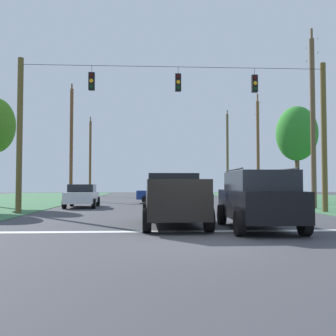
{
  "coord_description": "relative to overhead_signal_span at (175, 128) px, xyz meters",
  "views": [
    {
      "loc": [
        -1.4,
        -9.94,
        1.56
      ],
      "look_at": [
        -0.24,
        12.36,
        2.5
      ],
      "focal_mm": 40.19,
      "sensor_mm": 36.0,
      "label": 1
    }
  ],
  "objects": [
    {
      "name": "distant_car_far_parked",
      "position": [
        -0.23,
        10.19,
        -3.76
      ],
      "size": [
        4.31,
        2.04,
        1.52
      ],
      "color": "navy",
      "rests_on": "ground"
    },
    {
      "name": "lane_dash_2",
      "position": [
        -0.03,
        11.5,
        -4.54
      ],
      "size": [
        2.5,
        0.15,
        0.01
      ],
      "primitive_type": "cube",
      "rotation": [
        0.0,
        0.0,
        1.57
      ],
      "color": "white",
      "rests_on": "ground"
    },
    {
      "name": "utility_pole_far_left",
      "position": [
        -8.75,
        15.79,
        0.99
      ],
      "size": [
        0.31,
        1.57,
        11.12
      ],
      "color": "brown",
      "rests_on": "ground"
    },
    {
      "name": "distant_car_crossing_white",
      "position": [
        1.52,
        15.01,
        -3.76
      ],
      "size": [
        2.35,
        4.45,
        1.52
      ],
      "color": "silver",
      "rests_on": "ground"
    },
    {
      "name": "ground_plane",
      "position": [
        -0.03,
        -10.17,
        -4.55
      ],
      "size": [
        120.0,
        120.0,
        0.0
      ],
      "primitive_type": "plane",
      "color": "#3D3D42"
    },
    {
      "name": "pickup_truck",
      "position": [
        -0.5,
        -6.12,
        -3.58
      ],
      "size": [
        2.34,
        5.43,
        1.95
      ],
      "color": "black",
      "rests_on": "ground"
    },
    {
      "name": "utility_pole_near_left",
      "position": [
        9.05,
        29.16,
        1.01
      ],
      "size": [
        0.31,
        1.56,
        11.38
      ],
      "color": "brown",
      "rests_on": "ground"
    },
    {
      "name": "suv_black",
      "position": [
        2.31,
        -7.45,
        -3.49
      ],
      "size": [
        2.33,
        4.86,
        2.05
      ],
      "color": "black",
      "rests_on": "ground"
    },
    {
      "name": "stop_bar_stripe",
      "position": [
        -0.03,
        -7.8,
        -4.54
      ],
      "size": [
        14.29,
        0.45,
        0.01
      ],
      "primitive_type": "cube",
      "color": "white",
      "rests_on": "ground"
    },
    {
      "name": "distant_car_oncoming",
      "position": [
        -5.8,
        5.02,
        -3.76
      ],
      "size": [
        2.15,
        4.36,
        1.52
      ],
      "color": "silver",
      "rests_on": "ground"
    },
    {
      "name": "tree_roadside_right",
      "position": [
        10.27,
        8.84,
        0.95
      ],
      "size": [
        3.22,
        3.22,
        7.7
      ],
      "color": "brown",
      "rests_on": "ground"
    },
    {
      "name": "utility_pole_mid_right",
      "position": [
        8.94,
        2.93,
        1.1
      ],
      "size": [
        0.32,
        1.77,
        11.45
      ],
      "color": "brown",
      "rests_on": "ground"
    },
    {
      "name": "lane_dash_3",
      "position": [
        -0.03,
        19.96,
        -4.54
      ],
      "size": [
        2.5,
        0.15,
        0.01
      ],
      "primitive_type": "cube",
      "rotation": [
        0.0,
        0.0,
        1.57
      ],
      "color": "white",
      "rests_on": "ground"
    },
    {
      "name": "utility_pole_far_right",
      "position": [
        9.28,
        16.01,
        0.57
      ],
      "size": [
        0.3,
        1.93,
        10.43
      ],
      "color": "brown",
      "rests_on": "ground"
    },
    {
      "name": "overhead_signal_span",
      "position": [
        0.0,
        0.0,
        0.0
      ],
      "size": [
        16.76,
        0.31,
        8.26
      ],
      "color": "brown",
      "rests_on": "ground"
    },
    {
      "name": "utility_pole_distant_right",
      "position": [
        -8.99,
        28.91,
        0.45
      ],
      "size": [
        0.3,
        1.63,
        10.28
      ],
      "color": "brown",
      "rests_on": "ground"
    },
    {
      "name": "lane_dash_1",
      "position": [
        -0.03,
        5.79,
        -4.54
      ],
      "size": [
        2.5,
        0.15,
        0.01
      ],
      "primitive_type": "cube",
      "rotation": [
        0.0,
        0.0,
        1.57
      ],
      "color": "white",
      "rests_on": "ground"
    },
    {
      "name": "lane_dash_0",
      "position": [
        -0.03,
        -1.8,
        -4.54
      ],
      "size": [
        2.5,
        0.15,
        0.01
      ],
      "primitive_type": "cube",
      "rotation": [
        0.0,
        0.0,
        1.57
      ],
      "color": "white",
      "rests_on": "ground"
    }
  ]
}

